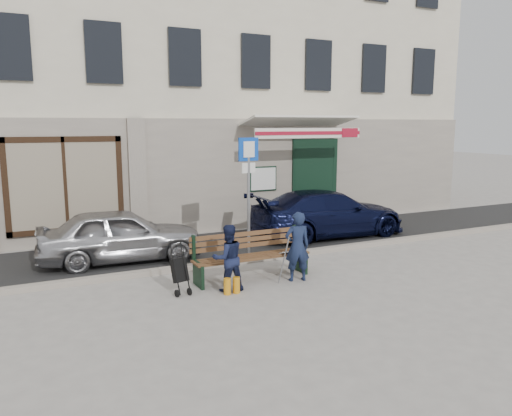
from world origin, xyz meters
TOP-DOWN VIEW (x-y plane):
  - ground at (0.00, 0.00)m, footprint 80.00×80.00m
  - asphalt_lane at (0.00, 3.10)m, footprint 60.00×3.20m
  - curb at (0.00, 1.50)m, footprint 60.00×0.18m
  - building at (0.01, 8.45)m, footprint 20.00×8.27m
  - car_silver at (-2.27, 2.82)m, footprint 3.65×1.65m
  - car_navy at (3.34, 2.97)m, footprint 4.43×1.87m
  - parking_sign at (0.36, 1.70)m, footprint 0.51×0.12m
  - bench at (-0.22, 0.42)m, footprint 2.40×1.17m
  - man at (0.57, -0.09)m, footprint 0.56×0.43m
  - woman at (-0.88, -0.06)m, footprint 0.62×0.49m
  - stroller at (-1.73, 0.18)m, footprint 0.33×0.43m

SIDE VIEW (x-z plane):
  - ground at x=0.00m, z-range 0.00..0.00m
  - asphalt_lane at x=0.00m, z-range 0.00..0.01m
  - curb at x=0.00m, z-range 0.00..0.12m
  - stroller at x=-1.73m, z-range -0.05..0.88m
  - bench at x=-0.22m, z-range -0.03..0.95m
  - car_silver at x=-2.27m, z-range 0.00..1.22m
  - woman at x=-0.88m, z-range 0.00..1.24m
  - car_navy at x=3.34m, z-range 0.00..1.28m
  - man at x=0.57m, z-range 0.00..1.38m
  - parking_sign at x=0.36m, z-range 0.48..3.24m
  - building at x=0.01m, z-range -0.03..9.97m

